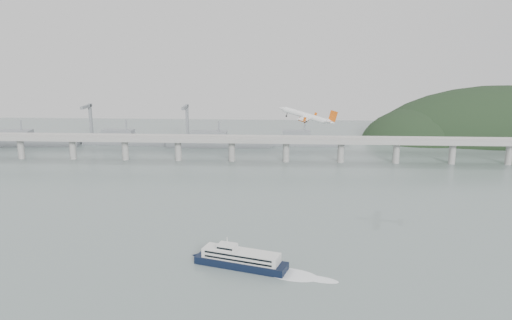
{
  "coord_description": "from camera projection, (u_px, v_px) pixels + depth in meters",
  "views": [
    {
      "loc": [
        15.85,
        -247.55,
        108.58
      ],
      "look_at": [
        0.0,
        55.0,
        36.0
      ],
      "focal_mm": 35.0,
      "sensor_mm": 36.0,
      "label": 1
    }
  ],
  "objects": [
    {
      "name": "distant_fleet",
      "position": [
        121.0,
        140.0,
        530.4
      ],
      "size": [
        453.0,
        60.9,
        40.0
      ],
      "color": "slate",
      "rests_on": "ground"
    },
    {
      "name": "airliner",
      "position": [
        307.0,
        116.0,
        322.82
      ],
      "size": [
        38.5,
        35.45,
        12.23
      ],
      "rotation": [
        0.05,
        -0.24,
        2.87
      ],
      "color": "white",
      "rests_on": "ground"
    },
    {
      "name": "ground",
      "position": [
        251.0,
        249.0,
        266.51
      ],
      "size": [
        900.0,
        900.0,
        0.0
      ],
      "primitive_type": "plane",
      "color": "slate",
      "rests_on": "ground"
    },
    {
      "name": "bridge",
      "position": [
        263.0,
        143.0,
        456.69
      ],
      "size": [
        800.0,
        22.0,
        23.9
      ],
      "color": "#969694",
      "rests_on": "ground"
    },
    {
      "name": "ferry",
      "position": [
        241.0,
        259.0,
        245.4
      ],
      "size": [
        74.02,
        30.29,
        14.35
      ],
      "rotation": [
        0.0,
        0.0,
        -0.3
      ],
      "color": "black",
      "rests_on": "ground"
    }
  ]
}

